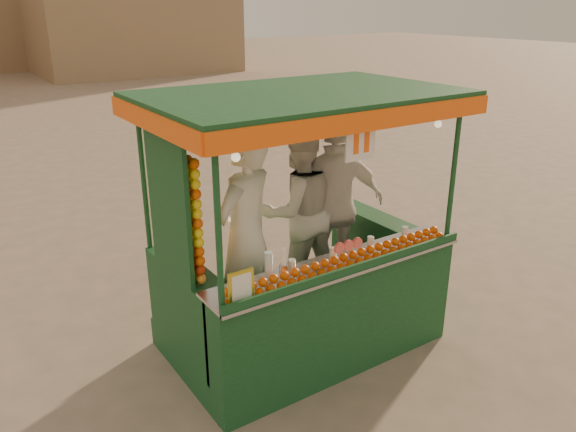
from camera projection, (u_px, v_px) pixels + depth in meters
ground at (295, 350)px, 5.49m from camera, size 90.00×90.00×0.00m
building_right at (131, 18)px, 26.86m from camera, size 9.00×6.00×5.00m
juice_cart at (301, 275)px, 5.25m from camera, size 2.73×1.77×2.48m
vendor_left at (245, 235)px, 5.01m from camera, size 0.82×0.71×1.91m
vendor_middle at (298, 211)px, 5.73m from camera, size 0.96×0.79×1.81m
vendor_right at (335, 205)px, 5.82m from camera, size 1.17×0.72×1.86m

